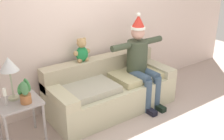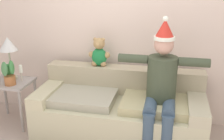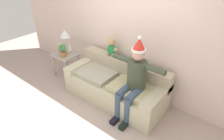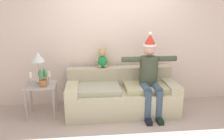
{
  "view_description": "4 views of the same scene",
  "coord_description": "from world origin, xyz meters",
  "px_view_note": "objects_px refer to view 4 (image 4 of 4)",
  "views": [
    {
      "loc": [
        -2.3,
        -2.22,
        2.3
      ],
      "look_at": [
        -0.05,
        0.9,
        0.72
      ],
      "focal_mm": 43.54,
      "sensor_mm": 36.0,
      "label": 1
    },
    {
      "loc": [
        0.58,
        -2.06,
        1.93
      ],
      "look_at": [
        -0.08,
        0.93,
        0.89
      ],
      "focal_mm": 44.05,
      "sensor_mm": 36.0,
      "label": 2
    },
    {
      "loc": [
        1.9,
        -1.54,
        2.6
      ],
      "look_at": [
        -0.05,
        0.94,
        0.71
      ],
      "focal_mm": 30.44,
      "sensor_mm": 36.0,
      "label": 3
    },
    {
      "loc": [
        -0.6,
        -3.07,
        1.97
      ],
      "look_at": [
        -0.21,
        0.78,
        0.9
      ],
      "focal_mm": 36.89,
      "sensor_mm": 36.0,
      "label": 4
    }
  ],
  "objects_px": {
    "teddy_bear": "(103,59)",
    "potted_plant": "(43,78)",
    "side_table": "(41,90)",
    "candle_tall": "(31,77)",
    "table_lamp": "(38,58)",
    "candle_short": "(49,76)",
    "person_seated": "(150,74)",
    "couch": "(121,95)"
  },
  "relations": [
    {
      "from": "side_table",
      "to": "candle_tall",
      "type": "distance_m",
      "value": 0.3
    },
    {
      "from": "candle_tall",
      "to": "person_seated",
      "type": "bearing_deg",
      "value": -2.42
    },
    {
      "from": "table_lamp",
      "to": "person_seated",
      "type": "bearing_deg",
      "value": -5.78
    },
    {
      "from": "person_seated",
      "to": "side_table",
      "type": "xyz_separation_m",
      "value": [
        -1.98,
        0.11,
        -0.27
      ]
    },
    {
      "from": "couch",
      "to": "teddy_bear",
      "type": "xyz_separation_m",
      "value": [
        -0.34,
        0.28,
        0.65
      ]
    },
    {
      "from": "teddy_bear",
      "to": "side_table",
      "type": "distance_m",
      "value": 1.28
    },
    {
      "from": "person_seated",
      "to": "table_lamp",
      "type": "distance_m",
      "value": 2.04
    },
    {
      "from": "couch",
      "to": "person_seated",
      "type": "relative_size",
      "value": 1.35
    },
    {
      "from": "table_lamp",
      "to": "candle_short",
      "type": "distance_m",
      "value": 0.36
    },
    {
      "from": "teddy_bear",
      "to": "table_lamp",
      "type": "relative_size",
      "value": 0.66
    },
    {
      "from": "couch",
      "to": "person_seated",
      "type": "height_order",
      "value": "person_seated"
    },
    {
      "from": "teddy_bear",
      "to": "candle_tall",
      "type": "xyz_separation_m",
      "value": [
        -1.3,
        -0.35,
        -0.22
      ]
    },
    {
      "from": "person_seated",
      "to": "potted_plant",
      "type": "relative_size",
      "value": 4.54
    },
    {
      "from": "table_lamp",
      "to": "candle_short",
      "type": "bearing_deg",
      "value": -16.62
    },
    {
      "from": "candle_short",
      "to": "couch",
      "type": "bearing_deg",
      "value": 0.41
    },
    {
      "from": "side_table",
      "to": "table_lamp",
      "type": "relative_size",
      "value": 1.05
    },
    {
      "from": "person_seated",
      "to": "side_table",
      "type": "bearing_deg",
      "value": 176.82
    },
    {
      "from": "table_lamp",
      "to": "side_table",
      "type": "bearing_deg",
      "value": -74.33
    },
    {
      "from": "candle_tall",
      "to": "potted_plant",
      "type": "bearing_deg",
      "value": -20.62
    },
    {
      "from": "potted_plant",
      "to": "candle_short",
      "type": "distance_m",
      "value": 0.17
    },
    {
      "from": "teddy_bear",
      "to": "potted_plant",
      "type": "relative_size",
      "value": 1.13
    },
    {
      "from": "couch",
      "to": "teddy_bear",
      "type": "height_order",
      "value": "teddy_bear"
    },
    {
      "from": "couch",
      "to": "potted_plant",
      "type": "xyz_separation_m",
      "value": [
        -1.41,
        -0.15,
        0.43
      ]
    },
    {
      "from": "couch",
      "to": "teddy_bear",
      "type": "bearing_deg",
      "value": 140.55
    },
    {
      "from": "candle_tall",
      "to": "candle_short",
      "type": "distance_m",
      "value": 0.31
    },
    {
      "from": "teddy_bear",
      "to": "potted_plant",
      "type": "distance_m",
      "value": 1.18
    },
    {
      "from": "teddy_bear",
      "to": "candle_short",
      "type": "height_order",
      "value": "teddy_bear"
    },
    {
      "from": "table_lamp",
      "to": "candle_short",
      "type": "height_order",
      "value": "table_lamp"
    },
    {
      "from": "couch",
      "to": "candle_tall",
      "type": "relative_size",
      "value": 8.81
    },
    {
      "from": "person_seated",
      "to": "candle_short",
      "type": "relative_size",
      "value": 6.82
    },
    {
      "from": "potted_plant",
      "to": "candle_short",
      "type": "xyz_separation_m",
      "value": [
        0.08,
        0.14,
        -0.01
      ]
    },
    {
      "from": "table_lamp",
      "to": "couch",
      "type": "bearing_deg",
      "value": -1.65
    },
    {
      "from": "person_seated",
      "to": "candle_tall",
      "type": "height_order",
      "value": "person_seated"
    },
    {
      "from": "teddy_bear",
      "to": "couch",
      "type": "bearing_deg",
      "value": -39.45
    },
    {
      "from": "teddy_bear",
      "to": "candle_short",
      "type": "distance_m",
      "value": 1.06
    },
    {
      "from": "table_lamp",
      "to": "potted_plant",
      "type": "distance_m",
      "value": 0.38
    },
    {
      "from": "table_lamp",
      "to": "teddy_bear",
      "type": "bearing_deg",
      "value": 11.3
    },
    {
      "from": "table_lamp",
      "to": "potted_plant",
      "type": "relative_size",
      "value": 1.72
    },
    {
      "from": "potted_plant",
      "to": "couch",
      "type": "bearing_deg",
      "value": 6.14
    },
    {
      "from": "candle_short",
      "to": "person_seated",
      "type": "bearing_deg",
      "value": -4.69
    },
    {
      "from": "teddy_bear",
      "to": "side_table",
      "type": "height_order",
      "value": "teddy_bear"
    },
    {
      "from": "side_table",
      "to": "couch",
      "type": "bearing_deg",
      "value": 1.91
    }
  ]
}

